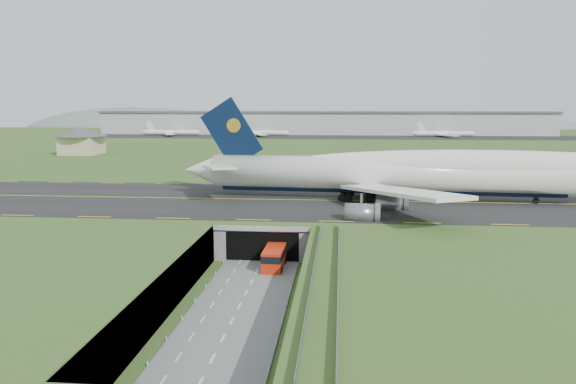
# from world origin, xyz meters

# --- Properties ---
(ground) EXTENTS (900.00, 900.00, 0.00)m
(ground) POSITION_xyz_m (0.00, 0.00, 0.00)
(ground) COLOR #375421
(ground) RESTS_ON ground
(airfield_deck) EXTENTS (800.00, 800.00, 6.00)m
(airfield_deck) POSITION_xyz_m (0.00, 0.00, 3.00)
(airfield_deck) COLOR gray
(airfield_deck) RESTS_ON ground
(trench_road) EXTENTS (12.00, 75.00, 0.20)m
(trench_road) POSITION_xyz_m (0.00, -7.50, 0.10)
(trench_road) COLOR slate
(trench_road) RESTS_ON ground
(taxiway) EXTENTS (800.00, 44.00, 0.18)m
(taxiway) POSITION_xyz_m (0.00, 33.00, 6.09)
(taxiway) COLOR black
(taxiway) RESTS_ON airfield_deck
(tunnel_portal) EXTENTS (17.00, 22.30, 6.00)m
(tunnel_portal) POSITION_xyz_m (0.00, 16.71, 3.33)
(tunnel_portal) COLOR gray
(tunnel_portal) RESTS_ON ground
(guideway) EXTENTS (3.00, 53.00, 7.05)m
(guideway) POSITION_xyz_m (11.00, -19.11, 5.32)
(guideway) COLOR #A8A8A3
(guideway) RESTS_ON ground
(jumbo_jet) EXTENTS (105.07, 65.47, 21.71)m
(jumbo_jet) POSITION_xyz_m (29.56, 34.42, 11.87)
(jumbo_jet) COLOR white
(jumbo_jet) RESTS_ON ground
(shuttle_tram) EXTENTS (3.21, 8.08, 3.27)m
(shuttle_tram) POSITION_xyz_m (2.39, 4.31, 1.79)
(shuttle_tram) COLOR red
(shuttle_tram) RESTS_ON ground
(service_building) EXTENTS (20.59, 20.59, 11.02)m
(service_building) POSITION_xyz_m (-89.74, 133.69, 12.53)
(service_building) COLOR #C3BA8D
(service_building) RESTS_ON ground
(cargo_terminal) EXTENTS (320.00, 67.00, 15.60)m
(cargo_terminal) POSITION_xyz_m (-0.19, 299.41, 13.96)
(cargo_terminal) COLOR #B2B2B2
(cargo_terminal) RESTS_ON ground
(distant_hills) EXTENTS (700.00, 91.00, 60.00)m
(distant_hills) POSITION_xyz_m (64.38, 430.00, -4.00)
(distant_hills) COLOR slate
(distant_hills) RESTS_ON ground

